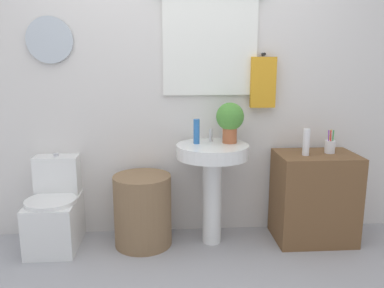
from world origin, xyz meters
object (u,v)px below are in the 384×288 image
(pedestal_sink, at_px, (212,168))
(laundry_hamper, at_px, (143,210))
(toilet, at_px, (55,212))
(lotion_bottle, at_px, (306,142))
(potted_plant, at_px, (230,119))
(toothbrush_cup, at_px, (330,146))
(soap_bottle, at_px, (197,131))
(wooden_cabinet, at_px, (314,197))

(pedestal_sink, bearing_deg, laundry_hamper, 180.00)
(laundry_hamper, bearing_deg, toilet, 177.30)
(toilet, bearing_deg, lotion_bottle, -2.12)
(potted_plant, xyz_separation_m, toothbrush_cup, (0.79, -0.04, -0.22))
(pedestal_sink, bearing_deg, lotion_bottle, -3.19)
(pedestal_sink, distance_m, potted_plant, 0.40)
(laundry_hamper, xyz_separation_m, soap_bottle, (0.43, 0.05, 0.61))
(lotion_bottle, bearing_deg, toothbrush_cup, 15.49)
(pedestal_sink, distance_m, lotion_bottle, 0.75)
(soap_bottle, bearing_deg, potted_plant, 2.20)
(toilet, height_order, laundry_hamper, toilet)
(laundry_hamper, distance_m, soap_bottle, 0.75)
(laundry_hamper, relative_size, lotion_bottle, 2.73)
(lotion_bottle, xyz_separation_m, toothbrush_cup, (0.22, 0.06, -0.05))
(soap_bottle, relative_size, lotion_bottle, 0.92)
(laundry_hamper, xyz_separation_m, lotion_bottle, (1.26, -0.04, 0.54))
(toilet, relative_size, wooden_cabinet, 0.99)
(toilet, distance_m, soap_bottle, 1.27)
(toilet, distance_m, pedestal_sink, 1.28)
(toilet, bearing_deg, laundry_hamper, -2.70)
(pedestal_sink, height_order, lotion_bottle, lotion_bottle)
(laundry_hamper, xyz_separation_m, potted_plant, (0.69, 0.06, 0.71))
(laundry_hamper, relative_size, wooden_cabinet, 0.79)
(toilet, bearing_deg, soap_bottle, 0.93)
(wooden_cabinet, relative_size, toothbrush_cup, 3.87)
(toilet, relative_size, soap_bottle, 3.73)
(laundry_hamper, bearing_deg, soap_bottle, 6.69)
(laundry_hamper, height_order, wooden_cabinet, wooden_cabinet)
(laundry_hamper, bearing_deg, lotion_bottle, -1.81)
(laundry_hamper, relative_size, soap_bottle, 2.96)
(pedestal_sink, relative_size, wooden_cabinet, 1.12)
(laundry_hamper, distance_m, wooden_cabinet, 1.37)
(pedestal_sink, height_order, wooden_cabinet, pedestal_sink)
(pedestal_sink, xyz_separation_m, soap_bottle, (-0.12, 0.05, 0.28))
(potted_plant, bearing_deg, pedestal_sink, -156.80)
(pedestal_sink, xyz_separation_m, toothbrush_cup, (0.93, 0.02, 0.15))
(potted_plant, xyz_separation_m, lotion_bottle, (0.58, -0.10, -0.17))
(pedestal_sink, height_order, toothbrush_cup, toothbrush_cup)
(pedestal_sink, xyz_separation_m, lotion_bottle, (0.72, -0.04, 0.20))
(pedestal_sink, bearing_deg, soap_bottle, 157.38)
(soap_bottle, xyz_separation_m, lotion_bottle, (0.84, -0.09, -0.08))
(soap_bottle, bearing_deg, laundry_hamper, -173.31)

